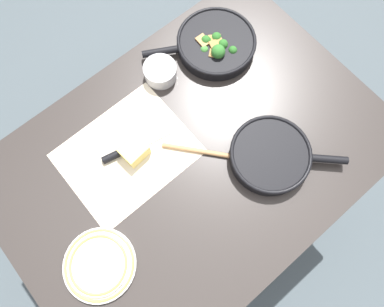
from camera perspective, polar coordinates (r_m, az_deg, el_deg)
The scene contains 10 objects.
ground_plane at distance 1.82m, azimuth 0.00°, elevation -7.22°, with size 14.00×14.00×0.00m, color #424C51.
dining_table_red at distance 1.16m, azimuth 0.00°, elevation -1.53°, with size 1.22×0.87×0.76m.
skillet_broccoli at distance 1.23m, azimuth 3.87°, elevation 17.80°, with size 0.37×0.27×0.08m.
skillet_eggs at distance 1.08m, azimuth 12.97°, elevation -0.32°, with size 0.30×0.30×0.05m.
wooden_spoon at distance 1.08m, azimuth 6.06°, elevation -0.38°, with size 0.24×0.28×0.02m.
parchment_sheet at distance 1.10m, azimuth -10.73°, elevation 0.07°, with size 0.40×0.32×0.00m.
grater_knife at distance 1.10m, azimuth -10.85°, elevation 0.62°, with size 0.23×0.08×0.02m.
cheese_block at distance 1.07m, azimuth -9.62°, elevation 0.43°, with size 0.08×0.07×0.05m.
dinner_plate_stack at distance 1.06m, azimuth -15.20°, elevation -17.46°, with size 0.21×0.21×0.03m.
prep_bowl_steel at distance 1.18m, azimuth -5.31°, elevation 13.41°, with size 0.11×0.11×0.05m.
Camera 1 is at (-0.20, -0.24, 1.79)m, focal length 32.00 mm.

